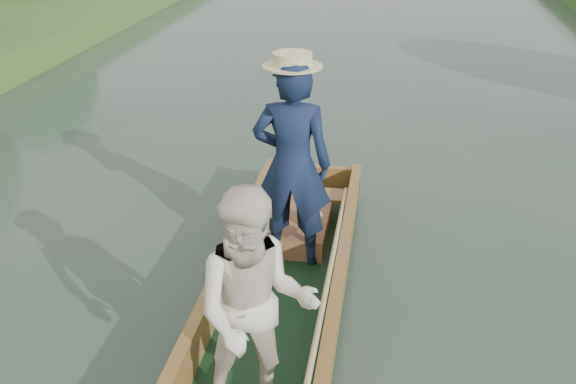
# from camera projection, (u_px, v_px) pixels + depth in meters

# --- Properties ---
(ground) EXTENTS (120.00, 120.00, 0.00)m
(ground) POSITION_uv_depth(u_px,v_px,m) (277.00, 321.00, 5.54)
(ground) COLOR #283D30
(ground) RESTS_ON ground
(punt) EXTENTS (1.12, 5.00, 2.10)m
(punt) POSITION_uv_depth(u_px,v_px,m) (277.00, 256.00, 5.18)
(punt) COLOR black
(punt) RESTS_ON ground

